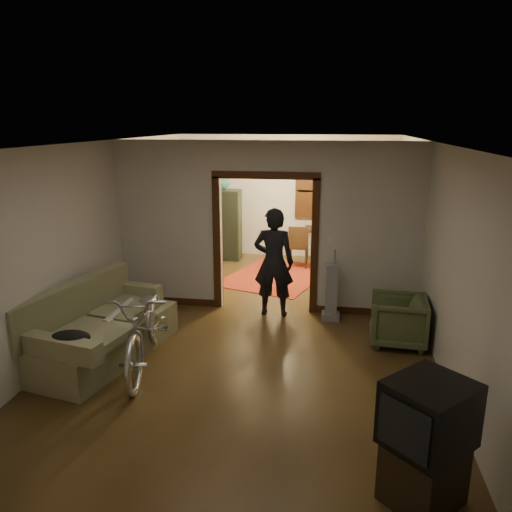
% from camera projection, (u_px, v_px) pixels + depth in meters
% --- Properties ---
extents(floor, '(5.00, 8.50, 0.01)m').
position_uv_depth(floor, '(259.00, 325.00, 7.82)').
color(floor, '#382712').
rests_on(floor, ground).
extents(ceiling, '(5.00, 8.50, 0.01)m').
position_uv_depth(ceiling, '(259.00, 142.00, 7.09)').
color(ceiling, white).
rests_on(ceiling, floor).
extents(wall_back, '(5.00, 0.02, 2.80)m').
position_uv_depth(wall_back, '(286.00, 197.00, 11.51)').
color(wall_back, beige).
rests_on(wall_back, floor).
extents(wall_left, '(0.02, 8.50, 2.80)m').
position_uv_depth(wall_left, '(102.00, 232.00, 7.82)').
color(wall_left, beige).
rests_on(wall_left, floor).
extents(wall_right, '(0.02, 8.50, 2.80)m').
position_uv_depth(wall_right, '(433.00, 244.00, 7.08)').
color(wall_right, beige).
rests_on(wall_right, floor).
extents(partition_wall, '(5.00, 0.14, 2.80)m').
position_uv_depth(partition_wall, '(266.00, 228.00, 8.17)').
color(partition_wall, beige).
rests_on(partition_wall, floor).
extents(door_casing, '(1.74, 0.20, 2.32)m').
position_uv_depth(door_casing, '(266.00, 245.00, 8.25)').
color(door_casing, '#381D0C').
rests_on(door_casing, floor).
extents(far_window, '(0.98, 0.06, 1.28)m').
position_uv_depth(far_window, '(317.00, 191.00, 11.32)').
color(far_window, black).
rests_on(far_window, wall_back).
extents(chandelier, '(0.24, 0.24, 0.24)m').
position_uv_depth(chandelier, '(278.00, 161.00, 9.59)').
color(chandelier, '#FFE0A5').
rests_on(chandelier, ceiling).
extents(light_switch, '(0.08, 0.01, 0.12)m').
position_uv_depth(light_switch, '(330.00, 240.00, 7.98)').
color(light_switch, silver).
rests_on(light_switch, partition_wall).
extents(sofa, '(1.44, 2.38, 1.02)m').
position_uv_depth(sofa, '(102.00, 321.00, 6.66)').
color(sofa, '#76774F').
rests_on(sofa, floor).
extents(rolled_paper, '(0.11, 0.87, 0.11)m').
position_uv_depth(rolled_paper, '(119.00, 312.00, 6.92)').
color(rolled_paper, beige).
rests_on(rolled_paper, sofa).
extents(jacket, '(0.47, 0.36, 0.14)m').
position_uv_depth(jacket, '(70.00, 338.00, 5.74)').
color(jacket, black).
rests_on(jacket, sofa).
extents(bicycle, '(1.09, 2.20, 1.11)m').
position_uv_depth(bicycle, '(146.00, 326.00, 6.39)').
color(bicycle, silver).
rests_on(bicycle, floor).
extents(armchair, '(0.83, 0.80, 0.71)m').
position_uv_depth(armchair, '(398.00, 320.00, 7.09)').
color(armchair, '#4E5B33').
rests_on(armchair, floor).
extents(tv_stand, '(0.76, 0.77, 0.52)m').
position_uv_depth(tv_stand, '(423.00, 474.00, 4.13)').
color(tv_stand, black).
rests_on(tv_stand, floor).
extents(crt_tv, '(0.85, 0.86, 0.55)m').
position_uv_depth(crt_tv, '(429.00, 414.00, 3.98)').
color(crt_tv, black).
rests_on(crt_tv, tv_stand).
extents(vacuum, '(0.29, 0.24, 0.92)m').
position_uv_depth(vacuum, '(331.00, 292.00, 7.92)').
color(vacuum, gray).
rests_on(vacuum, floor).
extents(person, '(0.65, 0.43, 1.78)m').
position_uv_depth(person, '(274.00, 262.00, 8.03)').
color(person, black).
rests_on(person, floor).
extents(oriental_rug, '(2.36, 2.71, 0.02)m').
position_uv_depth(oriental_rug, '(276.00, 276.00, 10.26)').
color(oriental_rug, maroon).
rests_on(oriental_rug, floor).
extents(locker, '(0.81, 0.46, 1.60)m').
position_uv_depth(locker, '(223.00, 225.00, 11.39)').
color(locker, '#222D1B').
rests_on(locker, floor).
extents(globe, '(0.30, 0.30, 0.30)m').
position_uv_depth(globe, '(222.00, 174.00, 11.09)').
color(globe, '#1E5972').
rests_on(globe, locker).
extents(desk, '(1.11, 0.70, 0.77)m').
position_uv_depth(desk, '(328.00, 246.00, 11.16)').
color(desk, black).
rests_on(desk, floor).
extents(desk_chair, '(0.52, 0.52, 0.93)m').
position_uv_depth(desk_chair, '(298.00, 246.00, 10.81)').
color(desk_chair, black).
rests_on(desk_chair, floor).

